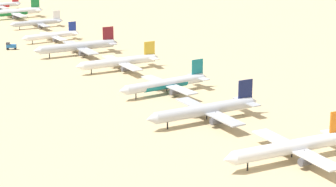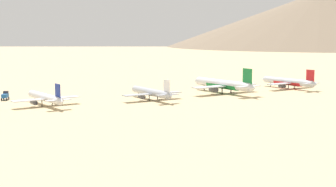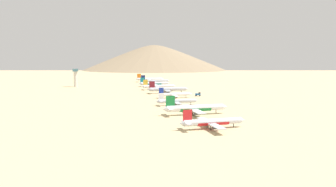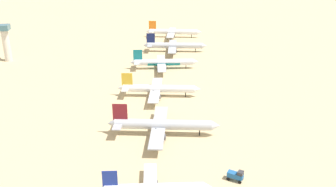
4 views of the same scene
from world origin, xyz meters
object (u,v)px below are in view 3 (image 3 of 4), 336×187
Objects in this scene: parked_jet_0 at (212,122)px; parked_jet_3 at (174,94)px; parked_jet_4 at (167,89)px; control_tower at (75,77)px; parked_jet_6 at (154,83)px; service_truck at (198,94)px; parked_jet_5 at (158,86)px; parked_jet_8 at (150,79)px; parked_jet_2 at (177,101)px; parked_jet_7 at (154,81)px; parked_jet_1 at (195,108)px.

parked_jet_0 is 1.08× the size of parked_jet_3.
parked_jet_4 is 1.89× the size of control_tower.
parked_jet_6 is 7.58× the size of service_truck.
parked_jet_4 is 1.08× the size of parked_jet_5.
parked_jet_8 is at bearing 88.45° from service_truck.
parked_jet_2 is 0.75× the size of parked_jet_8.
control_tower reaches higher than parked_jet_0.
service_truck is at bearing -52.84° from control_tower.
parked_jet_8 is at bearing 81.00° from parked_jet_4.
parked_jet_7 is 1.90× the size of control_tower.
control_tower is (-113.17, -8.96, 9.26)m from parked_jet_7.
parked_jet_8 reaches higher than parked_jet_4.
parked_jet_3 is 0.82× the size of parked_jet_6.
parked_jet_2 is 0.82× the size of parked_jet_5.
parked_jet_5 is at bearing 104.21° from service_truck.
parked_jet_0 reaches higher than parked_jet_2.
control_tower is at bearing -175.47° from parked_jet_7.
parked_jet_1 is 1.00× the size of parked_jet_4.
parked_jet_5 is at bearing -103.32° from parked_jet_7.
parked_jet_0 is 0.82× the size of parked_jet_8.
parked_jet_8 reaches higher than parked_jet_0.
service_truck is at bearing -90.20° from parked_jet_7.
parked_jet_4 reaches higher than parked_jet_0.
parked_jet_6 is (30.62, 169.27, 0.71)m from parked_jet_2.
parked_jet_3 is 0.76× the size of parked_jet_8.
parked_jet_7 is at bearing 79.54° from parked_jet_0.
parked_jet_5 is (34.19, 208.55, 0.48)m from parked_jet_0.
parked_jet_3 is 0.77× the size of parked_jet_4.
parked_jet_8 is at bearing 79.33° from parked_jet_2.
parked_jet_1 is 8.13× the size of service_truck.
parked_jet_4 is 125.26m from parked_jet_7.
parked_jet_4 is 40.23m from service_truck.
parked_jet_4 reaches higher than parked_jet_3.
parked_jet_8 reaches higher than service_truck.
parked_jet_1 is at bearing 78.81° from parked_jet_0.
service_truck is at bearing 68.29° from parked_jet_0.
parked_jet_1 is at bearing -94.08° from parked_jet_2.
parked_jet_4 is 146.79m from control_tower.
parked_jet_1 is 102.82m from service_truck.
parked_jet_1 is 169.40m from parked_jet_5.
parked_jet_8 is at bearing 24.35° from control_tower.
parked_jet_0 is 130.31m from parked_jet_3.
parked_jet_0 is 0.89× the size of parked_jet_6.
parked_jet_7 is 157.54m from service_truck.
parked_jet_8 is (4.91, 44.47, 0.05)m from parked_jet_7.
parked_jet_2 is at bearing -70.41° from control_tower.
parked_jet_1 is at bearing -98.84° from parked_jet_5.
parked_jet_8 is (26.58, 167.84, 0.07)m from parked_jet_4.
parked_jet_7 is at bearing 89.80° from service_truck.
parked_jet_7 is (42.55, 207.39, 1.10)m from parked_jet_2.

